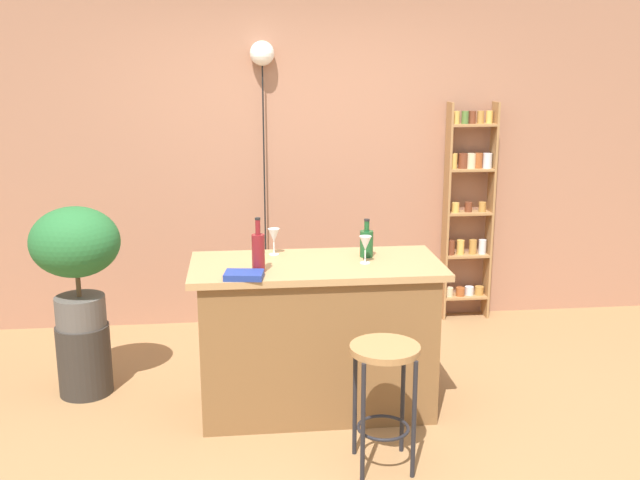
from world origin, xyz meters
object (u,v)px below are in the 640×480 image
at_px(plant_stool, 84,359).
at_px(bottle_spirits_clear, 367,243).
at_px(bar_stool, 384,376).
at_px(wine_glass_center, 274,236).
at_px(potted_plant, 76,252).
at_px(cookbook, 244,275).
at_px(spice_shelf, 468,208).
at_px(bottle_olive_oil, 258,252).
at_px(pendant_globe_light, 262,60).
at_px(wine_glass_left, 365,244).

relative_size(plant_stool, bottle_spirits_clear, 1.95).
height_order(bar_stool, wine_glass_center, wine_glass_center).
bearing_deg(potted_plant, cookbook, -31.52).
bearing_deg(potted_plant, spice_shelf, 21.78).
xyz_separation_m(potted_plant, bottle_olive_oil, (1.11, -0.52, 0.10)).
bearing_deg(pendant_globe_light, potted_plant, -135.77).
xyz_separation_m(wine_glass_left, wine_glass_center, (-0.52, 0.26, 0.00)).
distance_m(potted_plant, bottle_olive_oil, 1.23).
bearing_deg(plant_stool, wine_glass_left, -12.95).
bearing_deg(pendant_globe_light, wine_glass_center, -89.71).
relative_size(plant_stool, cookbook, 2.17).
bearing_deg(potted_plant, wine_glass_center, -6.76).
xyz_separation_m(bottle_olive_oil, pendant_globe_light, (0.10, 1.70, 1.05)).
distance_m(bottle_spirits_clear, bottle_olive_oil, 0.71).
relative_size(bar_stool, cookbook, 3.22).
height_order(spice_shelf, cookbook, spice_shelf).
height_order(bar_stool, pendant_globe_light, pendant_globe_light).
xyz_separation_m(potted_plant, wine_glass_center, (1.22, -0.14, 0.10)).
relative_size(bottle_spirits_clear, cookbook, 1.12).
xyz_separation_m(spice_shelf, bottle_spirits_clear, (-1.08, -1.40, 0.08)).
distance_m(potted_plant, cookbook, 1.21).
bearing_deg(bar_stool, potted_plant, 148.19).
relative_size(potted_plant, pendant_globe_light, 0.34).
bearing_deg(wine_glass_left, bar_stool, -90.72).
distance_m(bottle_spirits_clear, wine_glass_left, 0.15).
distance_m(bottle_olive_oil, wine_glass_center, 0.39).
bearing_deg(bottle_spirits_clear, cookbook, -153.26).
bearing_deg(bar_stool, bottle_spirits_clear, 87.11).
relative_size(bar_stool, wine_glass_center, 4.12).
xyz_separation_m(potted_plant, wine_glass_left, (1.74, -0.40, 0.10)).
xyz_separation_m(spice_shelf, wine_glass_left, (-1.11, -1.54, 0.11)).
height_order(bottle_spirits_clear, wine_glass_left, bottle_spirits_clear).
xyz_separation_m(plant_stool, bottle_spirits_clear, (1.78, -0.25, 0.78)).
xyz_separation_m(potted_plant, pendant_globe_light, (1.21, 1.18, 1.15)).
bearing_deg(bottle_olive_oil, pendant_globe_light, 86.68).
bearing_deg(bottle_olive_oil, plant_stool, 155.03).
height_order(plant_stool, pendant_globe_light, pendant_globe_light).
height_order(potted_plant, bottle_spirits_clear, potted_plant).
distance_m(bottle_spirits_clear, cookbook, 0.84).
height_order(wine_glass_center, cookbook, wine_glass_center).
relative_size(spice_shelf, pendant_globe_light, 0.79).
relative_size(plant_stool, potted_plant, 0.59).
relative_size(spice_shelf, bottle_olive_oil, 5.63).
bearing_deg(cookbook, bar_stool, -24.15).
bearing_deg(wine_glass_left, potted_plant, 167.05).
bearing_deg(bottle_spirits_clear, spice_shelf, 52.27).
xyz_separation_m(potted_plant, bottle_spirits_clear, (1.78, -0.25, 0.07)).
bearing_deg(bottle_olive_oil, cookbook, -126.79).
bearing_deg(wine_glass_center, potted_plant, 173.24).
bearing_deg(bottle_spirits_clear, potted_plant, 171.84).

